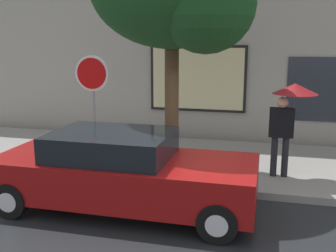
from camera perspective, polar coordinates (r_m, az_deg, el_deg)
name	(u,v)px	position (r m, az deg, el deg)	size (l,w,h in m)	color
ground_plane	(205,216)	(7.31, 5.31, -12.62)	(60.00, 60.00, 0.00)	black
sidewalk	(224,163)	(10.07, 8.01, -5.21)	(20.00, 4.00, 0.15)	gray
building_facade	(237,25)	(12.12, 9.84, 13.96)	(20.00, 0.67, 7.00)	#9E998E
parked_car	(122,172)	(7.38, -6.50, -6.44)	(4.71, 1.93, 1.44)	maroon
pedestrian_with_umbrella	(290,105)	(8.78, 16.89, 2.90)	(0.95, 0.93, 2.03)	black
stop_sign	(93,91)	(8.79, -10.64, 4.89)	(0.76, 0.10, 2.59)	gray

